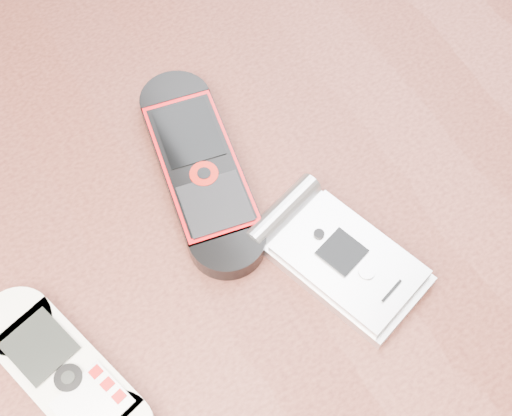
% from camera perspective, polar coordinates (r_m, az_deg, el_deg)
% --- Properties ---
extents(table, '(1.20, 0.80, 0.75)m').
position_cam_1_polar(table, '(0.59, -0.42, -5.62)').
color(table, black).
rests_on(table, ground).
extents(nokia_white, '(0.08, 0.15, 0.02)m').
position_cam_1_polar(nokia_white, '(0.46, -14.97, -12.81)').
color(nokia_white, silver).
rests_on(nokia_white, table).
extents(nokia_black_red, '(0.09, 0.18, 0.02)m').
position_cam_1_polar(nokia_black_red, '(0.50, -4.49, 3.22)').
color(nokia_black_red, black).
rests_on(nokia_black_red, table).
extents(motorola_razr, '(0.09, 0.13, 0.02)m').
position_cam_1_polar(motorola_razr, '(0.47, 7.10, -4.15)').
color(motorola_razr, silver).
rests_on(motorola_razr, table).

